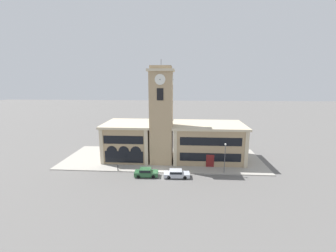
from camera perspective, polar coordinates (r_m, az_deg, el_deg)
The scene contains 9 objects.
ground_plane at distance 41.55m, azimuth -2.35°, elevation -11.84°, with size 300.00×300.00×0.00m, color #605E5B.
sidewalk_kerb at distance 48.54m, azimuth -1.38°, elevation -8.23°, with size 41.17×15.14×0.15m.
clock_tower at distance 44.13m, azimuth -1.68°, elevation 2.59°, with size 5.01×5.01×20.36m.
town_hall_left_wing at distance 49.16m, azimuth -9.75°, elevation -3.52°, with size 10.21×10.51×7.66m.
town_hall_right_wing at distance 48.12m, azimuth 10.06°, elevation -3.90°, with size 14.83×10.51×7.61m.
parked_car_near at distance 40.10m, azimuth -5.59°, elevation -11.62°, with size 4.17×2.04×1.44m.
parked_car_mid at distance 39.65m, azimuth 2.14°, elevation -11.96°, with size 4.52×2.07×1.30m.
street_lamp at distance 41.21m, azimuth 14.28°, elevation -6.78°, with size 0.36×0.36×5.50m.
bollard at distance 42.98m, azimuth -12.61°, elevation -10.35°, with size 0.18×0.18×1.06m.
Camera 1 is at (4.23, -37.92, 16.46)m, focal length 24.00 mm.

